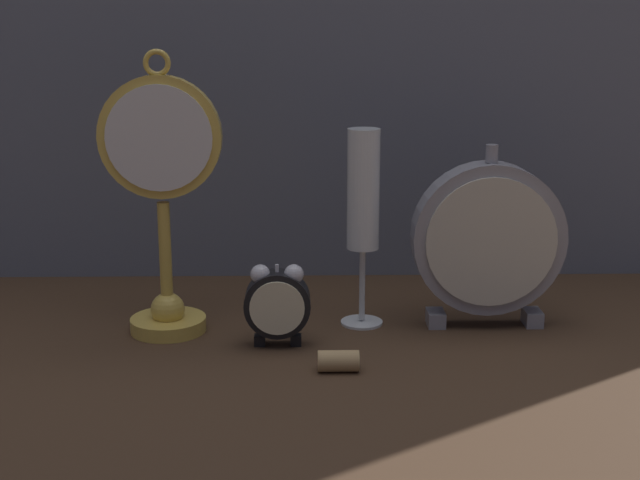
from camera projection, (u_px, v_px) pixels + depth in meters
The scene contains 6 objects.
ground_plane at pixel (322, 362), 0.93m from camera, with size 4.00×4.00×0.00m, color #422D1E.
pocket_watch_on_stand at pixel (163, 199), 0.99m from camera, with size 0.14×0.09×0.32m.
alarm_clock_twin_bell at pixel (277, 301), 0.97m from camera, with size 0.07×0.03×0.09m.
mantel_clock_silver at pixel (488, 240), 1.02m from camera, with size 0.18×0.04×0.21m.
champagne_flute at pixel (363, 204), 1.02m from camera, with size 0.05×0.05×0.23m.
wine_cork at pixel (338, 361), 0.91m from camera, with size 0.02×0.02×0.04m, color tan.
Camera 1 is at (-0.02, -0.87, 0.35)m, focal length 50.00 mm.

